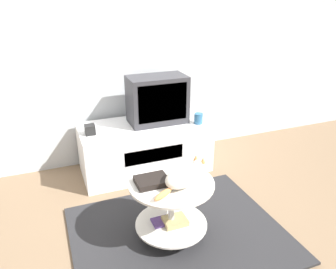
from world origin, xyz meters
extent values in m
plane|color=#7F664C|center=(0.00, 0.00, 0.00)|extent=(12.00, 12.00, 0.00)
cube|color=silver|center=(0.00, 1.45, 1.30)|extent=(8.00, 0.05, 2.60)
cube|color=#28282B|center=(0.00, 0.00, 0.01)|extent=(1.57, 1.26, 0.02)
cube|color=white|center=(0.08, 1.07, 0.25)|extent=(1.28, 0.60, 0.50)
cube|color=silver|center=(0.08, 0.77, 0.30)|extent=(0.57, 0.01, 0.14)
cube|color=#333338|center=(0.22, 1.08, 0.74)|extent=(0.56, 0.32, 0.47)
cube|color=black|center=(0.22, 0.93, 0.75)|extent=(0.49, 0.01, 0.36)
cube|color=black|center=(-0.46, 1.01, 0.55)|extent=(0.09, 0.09, 0.09)
cylinder|color=teal|center=(0.59, 0.89, 0.56)|extent=(0.09, 0.09, 0.10)
cylinder|color=#B2B2B7|center=(-0.06, 0.00, 0.03)|extent=(0.25, 0.25, 0.01)
cylinder|color=#B7B7BC|center=(-0.06, 0.00, 0.24)|extent=(0.04, 0.04, 0.45)
cylinder|color=silver|center=(-0.06, 0.00, 0.13)|extent=(0.53, 0.53, 0.01)
cylinder|color=silver|center=(-0.06, 0.00, 0.47)|extent=(0.61, 0.61, 0.02)
cube|color=tan|center=(-0.04, -0.01, 0.15)|extent=(0.17, 0.14, 0.04)
cube|color=#51387A|center=(-0.10, 0.03, 0.14)|extent=(0.19, 0.12, 0.02)
cube|color=black|center=(-0.19, 0.03, 0.50)|extent=(0.23, 0.17, 0.04)
ellipsoid|color=silver|center=(0.01, -0.05, 0.55)|extent=(0.37, 0.32, 0.13)
sphere|color=silver|center=(0.17, 0.04, 0.54)|extent=(0.11, 0.11, 0.11)
cone|color=#D18447|center=(0.16, 0.07, 0.60)|extent=(0.04, 0.04, 0.04)
cone|color=#D18447|center=(0.19, 0.02, 0.60)|extent=(0.04, 0.04, 0.04)
ellipsoid|color=#D18447|center=(-0.18, -0.16, 0.51)|extent=(0.17, 0.12, 0.04)
camera|label=1|loc=(-0.80, -1.82, 1.70)|focal=35.00mm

